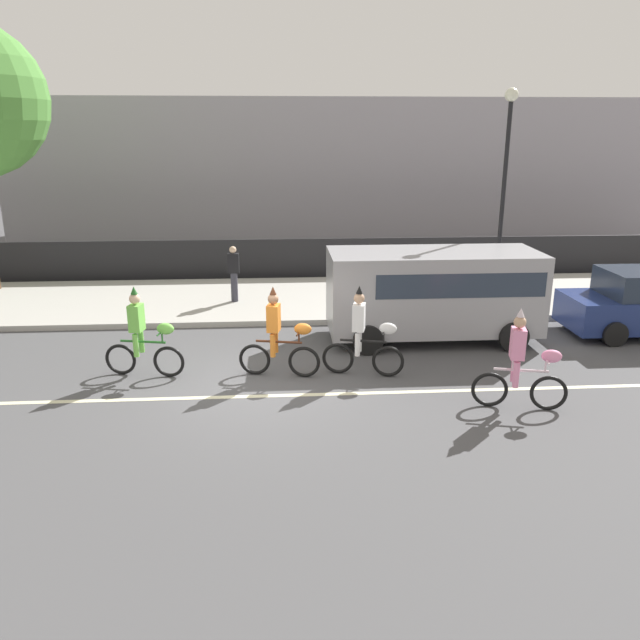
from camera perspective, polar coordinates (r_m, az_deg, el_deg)
The scene contains 12 objects.
ground_plane at distance 12.65m, azimuth -5.39°, elevation -6.04°, with size 80.00×80.00×0.00m, color #4C4C4F.
road_centre_line at distance 12.19m, azimuth -5.44°, elevation -6.94°, with size 36.00×0.14×0.01m, color beige.
sidewalk_curb at distance 18.79m, azimuth -4.98°, elevation 1.91°, with size 60.00×5.00×0.15m, color #ADAAA3.
fence_line at distance 21.47m, azimuth -4.92°, elevation 5.52°, with size 40.00×0.08×1.40m, color black.
building_backdrop at distance 29.87m, azimuth 2.10°, elevation 13.42°, with size 28.00×8.00×6.21m, color #99939E.
parade_cyclist_lime at distance 13.33m, azimuth -15.85°, elevation -1.55°, with size 1.70×0.54×1.92m.
parade_cyclist_orange at distance 12.84m, azimuth -3.73°, elevation -1.62°, with size 1.70×0.55×1.92m.
parade_cyclist_zebra at distance 12.90m, azimuth 4.04°, elevation -1.55°, with size 1.68×0.59×1.92m.
parade_cyclist_pink at distance 11.90m, azimuth 18.01°, elevation -3.98°, with size 1.69×0.57×1.92m.
parked_van_grey at distance 15.28m, azimuth 10.54°, elevation 2.85°, with size 5.00×2.22×2.18m.
street_lamp_post at distance 18.18m, azimuth 16.61°, elevation 13.30°, with size 0.36×0.36×5.86m.
pedestrian_onlooker at distance 18.17m, azimuth -7.89°, elevation 4.34°, with size 0.32×0.20×1.62m.
Camera 1 is at (0.38, -11.65, 4.91)m, focal length 35.00 mm.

